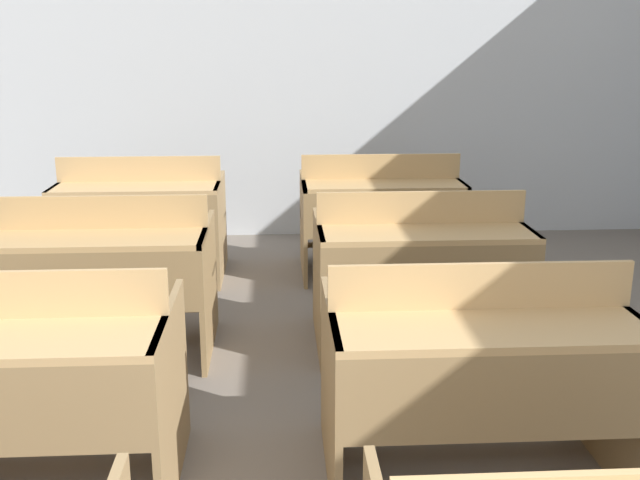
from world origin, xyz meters
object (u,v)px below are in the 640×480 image
Objects in this scene: bench_third_left at (103,272)px; bench_second_left at (16,380)px; bench_second_right at (477,369)px; bench_back_right at (380,212)px; bench_third_right at (420,266)px; bench_back_left at (141,215)px.

bench_second_left is at bearing -91.22° from bench_third_left.
bench_third_left is (-1.71, 1.33, 0.00)m from bench_second_right.
bench_back_right is at bearing 90.13° from bench_second_right.
bench_back_right is (1.70, 1.37, 0.00)m from bench_third_left.
bench_third_right is (0.03, 1.35, 0.00)m from bench_second_right.
bench_back_right is (1.73, 2.70, 0.00)m from bench_second_left.
bench_third_left is at bearing -179.35° from bench_third_right.
bench_second_left and bench_back_right have the same top height.
bench_second_left is 1.00× the size of bench_third_right.
bench_second_left is 1.33m from bench_third_left.
bench_third_right is (1.74, 0.02, 0.00)m from bench_third_left.
bench_third_right is 1.35m from bench_back_right.
bench_back_left is 1.73m from bench_back_right.
bench_second_right is at bearing -0.06° from bench_second_left.
bench_third_left and bench_third_right have the same top height.
bench_second_right is at bearing -37.86° from bench_third_left.
bench_second_right is 3.20m from bench_back_left.
bench_third_right and bench_back_right have the same top height.
bench_third_left is 1.00× the size of bench_back_left.
bench_third_right is 1.00× the size of bench_back_left.
bench_back_left and bench_back_right have the same top height.
bench_third_left is 1.00× the size of bench_third_right.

